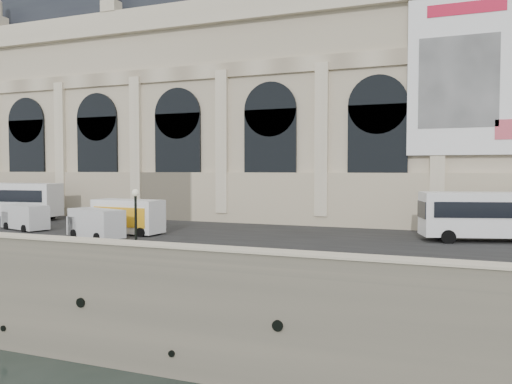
% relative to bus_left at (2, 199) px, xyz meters
% --- Properties ---
extents(ground, '(260.00, 260.00, 0.00)m').
position_rel_bus_left_xyz_m(ground, '(22.05, -16.46, -8.16)').
color(ground, black).
rests_on(ground, ground).
extents(quay, '(160.00, 70.00, 6.00)m').
position_rel_bus_left_xyz_m(quay, '(22.05, 18.54, -5.16)').
color(quay, gray).
rests_on(quay, ground).
extents(street, '(160.00, 24.00, 0.06)m').
position_rel_bus_left_xyz_m(street, '(22.05, -2.46, -2.13)').
color(street, '#2D2D2D').
rests_on(street, quay).
extents(parapet, '(160.00, 1.40, 1.21)m').
position_rel_bus_left_xyz_m(parapet, '(22.05, -15.86, -1.54)').
color(parapet, gray).
rests_on(parapet, quay).
extents(museum, '(69.00, 18.70, 29.10)m').
position_rel_bus_left_xyz_m(museum, '(16.07, 14.40, 11.56)').
color(museum, beige).
rests_on(museum, quay).
extents(bus_left, '(13.28, 4.14, 3.85)m').
position_rel_bus_left_xyz_m(bus_left, '(0.00, 0.00, 0.00)').
color(bus_left, white).
rests_on(bus_left, quay).
extents(bus_right, '(12.56, 5.81, 3.64)m').
position_rel_bus_left_xyz_m(bus_right, '(48.03, 0.58, -0.12)').
color(bus_right, white).
rests_on(bus_right, quay).
extents(van_b, '(5.46, 3.47, 2.28)m').
position_rel_bus_left_xyz_m(van_b, '(18.53, -8.38, -0.99)').
color(van_b, silver).
rests_on(van_b, quay).
extents(van_c, '(5.30, 3.24, 2.22)m').
position_rel_bus_left_xyz_m(van_c, '(9.31, -6.23, -1.03)').
color(van_c, silver).
rests_on(van_c, quay).
extents(box_truck, '(7.18, 2.93, 2.84)m').
position_rel_bus_left_xyz_m(box_truck, '(19.13, -5.38, -0.73)').
color(box_truck, white).
rests_on(box_truck, quay).
extents(lamp_right, '(0.42, 0.42, 4.15)m').
position_rel_bus_left_xyz_m(lamp_right, '(26.66, -14.73, -0.09)').
color(lamp_right, black).
rests_on(lamp_right, quay).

